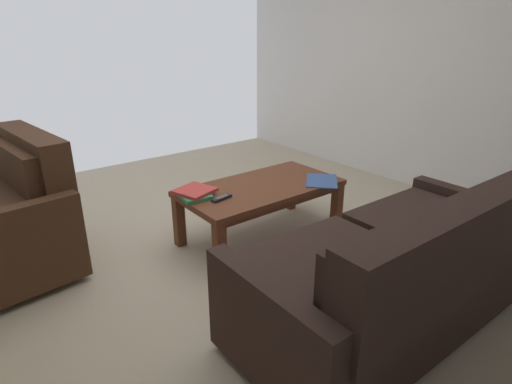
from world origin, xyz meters
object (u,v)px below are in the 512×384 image
object	(u,v)px
coffee_table	(261,193)
tv_remote	(222,198)
book_stack	(194,193)
sofa_main	(400,271)
loose_magazine	(322,181)

from	to	relation	value
coffee_table	tv_remote	distance (m)	0.40
book_stack	tv_remote	size ratio (longest dim) A/B	1.80
sofa_main	loose_magazine	size ratio (longest dim) A/B	5.51
coffee_table	book_stack	bearing A→B (deg)	-13.65
sofa_main	tv_remote	distance (m)	1.26
coffee_table	loose_magazine	world-z (taller)	loose_magazine
sofa_main	book_stack	distance (m)	1.46
sofa_main	tv_remote	world-z (taller)	sofa_main
sofa_main	tv_remote	size ratio (longest dim) A/B	10.61
sofa_main	loose_magazine	world-z (taller)	sofa_main
coffee_table	loose_magazine	size ratio (longest dim) A/B	3.80
sofa_main	tv_remote	bearing A→B (deg)	-77.40
loose_magazine	book_stack	bearing A→B (deg)	-153.40
coffee_table	loose_magazine	bearing A→B (deg)	152.92
book_stack	sofa_main	bearing A→B (deg)	105.65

